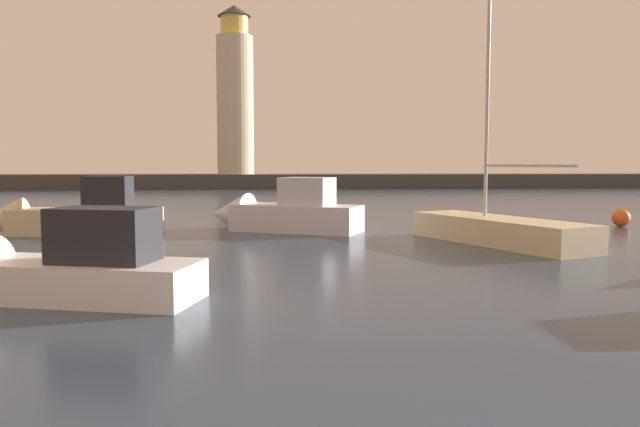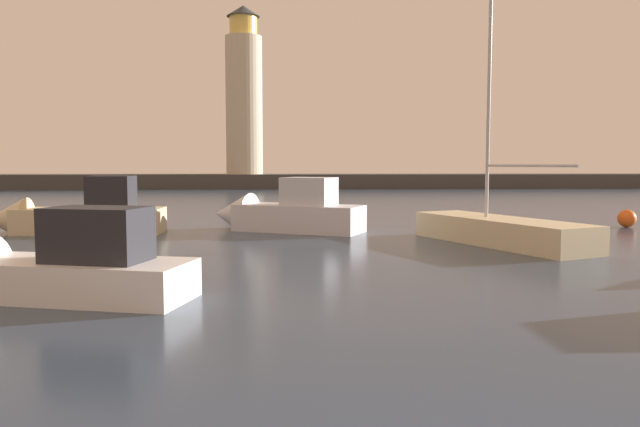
# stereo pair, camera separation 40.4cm
# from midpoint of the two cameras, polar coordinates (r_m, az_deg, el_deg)

# --- Properties ---
(ground_plane) EXTENTS (220.00, 220.00, 0.00)m
(ground_plane) POSITION_cam_midpoint_polar(r_m,az_deg,el_deg) (34.87, -0.15, 0.25)
(ground_plane) COLOR #2D3D51
(breakwater) EXTENTS (87.10, 5.48, 1.50)m
(breakwater) POSITION_cam_midpoint_polar(r_m,az_deg,el_deg) (66.53, -1.50, 3.00)
(breakwater) COLOR #423F3D
(breakwater) RESTS_ON ground_plane
(lighthouse) EXTENTS (3.86, 3.86, 17.57)m
(lighthouse) POSITION_cam_midpoint_polar(r_m,az_deg,el_deg) (67.00, -6.83, 10.75)
(lighthouse) COLOR beige
(lighthouse) RESTS_ON breakwater
(motorboat_1) EXTENTS (6.74, 1.87, 2.52)m
(motorboat_1) POSITION_cam_midpoint_polar(r_m,az_deg,el_deg) (25.49, -21.50, -0.18)
(motorboat_1) COLOR beige
(motorboat_1) RESTS_ON ground_plane
(motorboat_2) EXTENTS (6.09, 3.12, 2.24)m
(motorboat_2) POSITION_cam_midpoint_polar(r_m,az_deg,el_deg) (13.62, -23.78, -4.69)
(motorboat_2) COLOR white
(motorboat_2) RESTS_ON ground_plane
(motorboat_3) EXTENTS (6.51, 4.40, 2.45)m
(motorboat_3) POSITION_cam_midpoint_polar(r_m,az_deg,el_deg) (24.67, -3.25, 0.08)
(motorboat_3) COLOR silver
(motorboat_3) RESTS_ON ground_plane
(sailboat_moored) EXTENTS (4.47, 7.09, 10.50)m
(sailboat_moored) POSITION_cam_midpoint_polar(r_m,az_deg,el_deg) (21.37, 16.73, -1.40)
(sailboat_moored) COLOR beige
(sailboat_moored) RESTS_ON ground_plane
(mooring_buoy) EXTENTS (0.74, 0.74, 0.74)m
(mooring_buoy) POSITION_cam_midpoint_polar(r_m,az_deg,el_deg) (29.03, 26.71, -0.41)
(mooring_buoy) COLOR #EA5919
(mooring_buoy) RESTS_ON ground_plane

